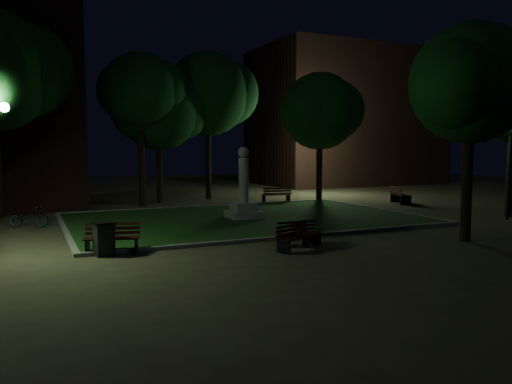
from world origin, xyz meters
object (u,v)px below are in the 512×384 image
(bench_far_side, at_px, (276,196))
(trash_bin, at_px, (104,239))
(bench_near_right, at_px, (299,234))
(bench_right_side, at_px, (399,195))
(bicycle, at_px, (28,217))
(monument, at_px, (244,198))
(bench_near_left, at_px, (295,238))
(bench_west_near, at_px, (112,239))

(bench_far_side, xyz_separation_m, trash_bin, (-11.25, -10.62, 0.07))
(bench_near_right, relative_size, bench_right_side, 0.75)
(bench_right_side, height_order, bicycle, bench_right_side)
(bench_far_side, bearing_deg, bench_near_right, 76.64)
(bench_near_right, distance_m, trash_bin, 6.21)
(bench_far_side, distance_m, bicycle, 13.79)
(monument, relative_size, bicycle, 2.00)
(bench_near_right, bearing_deg, bench_right_side, 37.02)
(bench_near_left, relative_size, bench_right_side, 0.81)
(bench_near_right, relative_size, trash_bin, 1.43)
(monument, distance_m, bench_right_side, 11.07)
(monument, height_order, bench_west_near, monument)
(monument, xyz_separation_m, bench_near_left, (-1.24, -6.96, -0.58))
(bench_west_near, bearing_deg, trash_bin, -116.27)
(bench_right_side, bearing_deg, bench_near_right, 146.33)
(trash_bin, xyz_separation_m, bicycle, (-2.02, 6.87, -0.09))
(monument, height_order, bench_near_right, monument)
(bench_west_near, relative_size, trash_bin, 1.73)
(bench_far_side, height_order, trash_bin, trash_bin)
(bench_west_near, distance_m, bicycle, 6.94)
(bench_near_right, height_order, bench_west_near, bench_west_near)
(bench_right_side, bearing_deg, monument, 121.50)
(bench_far_side, height_order, bicycle, bench_far_side)
(bench_near_left, relative_size, trash_bin, 1.54)
(trash_bin, height_order, bicycle, trash_bin)
(bench_near_right, height_order, bicycle, bicycle)
(monument, xyz_separation_m, bicycle, (-8.85, 1.65, -0.54))
(bench_west_near, distance_m, bench_right_side, 18.78)
(bench_right_side, bearing_deg, bench_near_left, 147.23)
(trash_bin, bearing_deg, bench_right_side, 22.74)
(bench_west_near, xyz_separation_m, bench_right_side, (17.39, 7.08, 0.04))
(bench_near_left, relative_size, bench_near_right, 1.08)
(trash_bin, bearing_deg, bench_near_left, -17.22)
(bench_near_left, height_order, bench_far_side, bench_far_side)
(bench_right_side, bearing_deg, bench_far_side, 83.54)
(monument, xyz_separation_m, bench_west_near, (-6.55, -4.90, -0.53))
(bench_near_right, height_order, bench_far_side, bench_far_side)
(bench_near_right, relative_size, bench_far_side, 0.81)
(bench_west_near, distance_m, bench_far_side, 15.04)
(monument, relative_size, bench_near_right, 2.21)
(bench_near_left, height_order, bench_near_right, bench_near_left)
(bench_right_side, distance_m, bench_far_side, 7.18)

